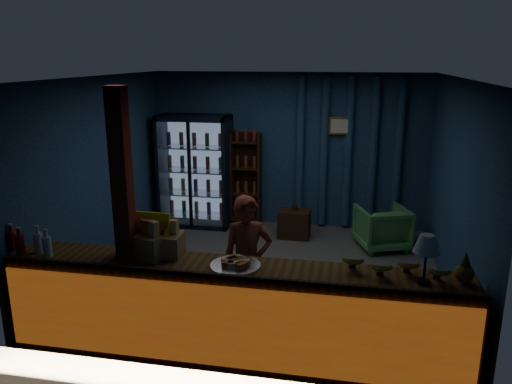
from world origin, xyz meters
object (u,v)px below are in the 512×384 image
Objects in this scene: shopkeeper at (247,263)px; pastry_tray at (235,264)px; table_lamp at (427,246)px; green_chair at (382,228)px.

pastry_tray is at bearing -105.68° from shopkeeper.
shopkeeper is 3.26× the size of table_lamp.
green_chair is 3.40m from table_lamp.
pastry_tray is 1.71m from table_lamp.
table_lamp is at bearing 72.90° from green_chair.
pastry_tray is 1.07× the size of table_lamp.
shopkeeper is 3.06m from green_chair.
shopkeeper is at bearing 159.04° from table_lamp.
green_chair is at bearing 64.51° from pastry_tray.
shopkeeper is at bearing 91.32° from pastry_tray.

